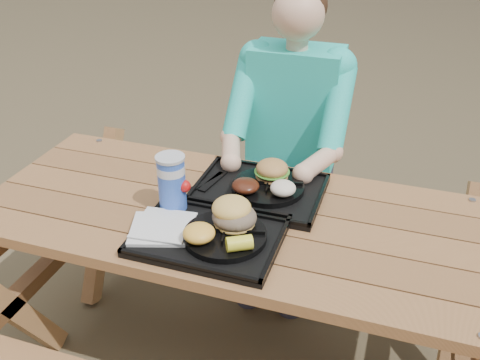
% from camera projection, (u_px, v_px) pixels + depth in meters
% --- Properties ---
extents(picnic_table, '(1.80, 1.49, 0.75)m').
position_uv_depth(picnic_table, '(240.00, 297.00, 2.00)').
color(picnic_table, '#999999').
rests_on(picnic_table, ground).
extents(tray_near, '(0.45, 0.35, 0.02)m').
position_uv_depth(tray_near, '(209.00, 236.00, 1.68)').
color(tray_near, black).
rests_on(tray_near, picnic_table).
extents(tray_far, '(0.45, 0.35, 0.02)m').
position_uv_depth(tray_far, '(259.00, 192.00, 1.91)').
color(tray_far, black).
rests_on(tray_far, picnic_table).
extents(plate_near, '(0.26, 0.26, 0.02)m').
position_uv_depth(plate_near, '(225.00, 235.00, 1.65)').
color(plate_near, black).
rests_on(plate_near, tray_near).
extents(plate_far, '(0.26, 0.26, 0.02)m').
position_uv_depth(plate_far, '(268.00, 187.00, 1.90)').
color(plate_far, black).
rests_on(plate_far, tray_far).
extents(napkin_stack, '(0.23, 0.23, 0.02)m').
position_uv_depth(napkin_stack, '(159.00, 227.00, 1.68)').
color(napkin_stack, silver).
rests_on(napkin_stack, tray_near).
extents(soda_cup, '(0.09, 0.09, 0.18)m').
position_uv_depth(soda_cup, '(172.00, 184.00, 1.76)').
color(soda_cup, blue).
rests_on(soda_cup, tray_near).
extents(condiment_bbq, '(0.05, 0.05, 0.03)m').
position_uv_depth(condiment_bbq, '(225.00, 208.00, 1.77)').
color(condiment_bbq, black).
rests_on(condiment_bbq, tray_near).
extents(condiment_mustard, '(0.05, 0.05, 0.03)m').
position_uv_depth(condiment_mustard, '(240.00, 212.00, 1.75)').
color(condiment_mustard, yellow).
rests_on(condiment_mustard, tray_near).
extents(sandwich, '(0.13, 0.13, 0.14)m').
position_uv_depth(sandwich, '(234.00, 206.00, 1.65)').
color(sandwich, '#F0B954').
rests_on(sandwich, plate_near).
extents(mac_cheese, '(0.10, 0.10, 0.05)m').
position_uv_depth(mac_cheese, '(199.00, 233.00, 1.60)').
color(mac_cheese, yellow).
rests_on(mac_cheese, plate_near).
extents(corn_cob, '(0.10, 0.10, 0.04)m').
position_uv_depth(corn_cob, '(239.00, 243.00, 1.56)').
color(corn_cob, '#FBF135').
rests_on(corn_cob, plate_near).
extents(cutlery_far, '(0.06, 0.17, 0.01)m').
position_uv_depth(cutlery_far, '(213.00, 181.00, 1.95)').
color(cutlery_far, black).
rests_on(cutlery_far, tray_far).
extents(burger, '(0.12, 0.12, 0.11)m').
position_uv_depth(burger, '(272.00, 165.00, 1.91)').
color(burger, '#BB8142').
rests_on(burger, plate_far).
extents(baked_beans, '(0.10, 0.10, 0.04)m').
position_uv_depth(baked_beans, '(246.00, 186.00, 1.85)').
color(baked_beans, '#451B0D').
rests_on(baked_beans, plate_far).
extents(potato_salad, '(0.09, 0.09, 0.05)m').
position_uv_depth(potato_salad, '(283.00, 188.00, 1.83)').
color(potato_salad, white).
rests_on(potato_salad, plate_far).
extents(diner, '(0.48, 0.84, 1.28)m').
position_uv_depth(diner, '(291.00, 156.00, 2.41)').
color(diner, '#1778A5').
rests_on(diner, ground).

